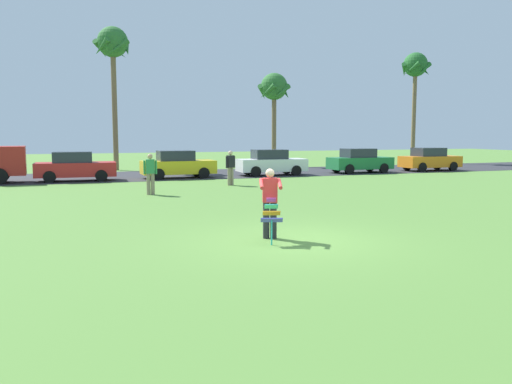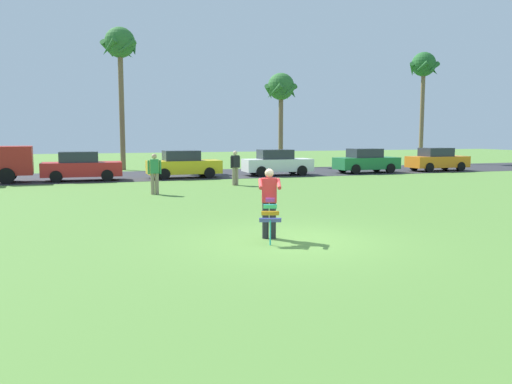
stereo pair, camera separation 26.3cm
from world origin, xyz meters
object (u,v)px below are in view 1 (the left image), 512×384
(kite_held, at_px, (271,214))
(parked_car_orange, at_px, (430,160))
(parked_car_yellow, at_px, (178,165))
(palm_tree_far_left, at_px, (415,70))
(person_kite_flyer, at_px, (270,200))
(person_walker_near, at_px, (150,173))
(palm_tree_right_near, at_px, (113,49))
(person_walker_far, at_px, (231,167))
(parked_car_green, at_px, (360,161))
(parked_car_white, at_px, (271,163))
(palm_tree_centre_far, at_px, (274,90))
(parked_car_red, at_px, (75,167))

(kite_held, xyz_separation_m, parked_car_orange, (19.34, 18.81, 0.08))
(parked_car_yellow, xyz_separation_m, palm_tree_far_left, (23.17, 9.27, 7.37))
(person_kite_flyer, bearing_deg, person_walker_near, 97.28)
(kite_held, relative_size, palm_tree_far_left, 0.11)
(person_kite_flyer, distance_m, person_walker_near, 10.50)
(palm_tree_right_near, height_order, person_walker_far, palm_tree_right_near)
(kite_held, bearing_deg, parked_car_green, 53.85)
(parked_car_white, height_order, palm_tree_centre_far, palm_tree_centre_far)
(person_kite_flyer, xyz_separation_m, parked_car_orange, (19.15, 18.23, -0.18))
(person_kite_flyer, height_order, palm_tree_centre_far, palm_tree_centre_far)
(person_kite_flyer, bearing_deg, parked_car_white, 68.25)
(parked_car_red, distance_m, parked_car_yellow, 5.64)
(palm_tree_far_left, bearing_deg, person_walker_near, -146.62)
(palm_tree_right_near, bearing_deg, person_walker_near, -90.07)
(parked_car_green, relative_size, person_walker_far, 2.45)
(person_kite_flyer, relative_size, parked_car_red, 0.41)
(palm_tree_centre_far, height_order, person_walker_near, palm_tree_centre_far)
(parked_car_yellow, bearing_deg, parked_car_red, 179.98)
(parked_car_orange, xyz_separation_m, person_walker_near, (-20.48, -7.82, 0.16))
(parked_car_white, relative_size, parked_car_orange, 1.01)
(kite_held, distance_m, palm_tree_far_left, 38.19)
(parked_car_white, xyz_separation_m, palm_tree_far_left, (17.33, 9.27, 7.37))
(person_walker_far, bearing_deg, palm_tree_centre_far, 60.20)
(kite_held, bearing_deg, person_walker_near, 95.92)
(parked_car_orange, relative_size, person_walker_far, 2.44)
(parked_car_green, xyz_separation_m, palm_tree_far_left, (11.05, 9.27, 7.37))
(kite_held, height_order, person_walker_near, person_walker_near)
(person_walker_near, relative_size, person_walker_far, 1.00)
(parked_car_orange, distance_m, person_walker_far, 16.88)
(person_kite_flyer, bearing_deg, palm_tree_far_left, 48.18)
(parked_car_yellow, relative_size, palm_tree_centre_far, 0.58)
(parked_car_yellow, xyz_separation_m, parked_car_green, (12.12, -0.00, 0.00))
(person_walker_far, bearing_deg, parked_car_white, 50.46)
(person_kite_flyer, distance_m, palm_tree_centre_far, 29.50)
(person_kite_flyer, bearing_deg, parked_car_yellow, 85.50)
(person_kite_flyer, height_order, parked_car_white, person_kite_flyer)
(parked_car_orange, xyz_separation_m, person_walker_far, (-16.09, -5.11, 0.16))
(palm_tree_far_left, relative_size, person_walker_near, 5.58)
(person_walker_far, bearing_deg, parked_car_red, 144.88)
(parked_car_red, relative_size, parked_car_orange, 1.01)
(palm_tree_centre_far, bearing_deg, parked_car_green, -73.42)
(person_walker_far, bearing_deg, palm_tree_right_near, 108.32)
(kite_held, height_order, palm_tree_right_near, palm_tree_right_near)
(parked_car_green, height_order, person_walker_near, person_walker_near)
(palm_tree_right_near, xyz_separation_m, palm_tree_far_left, (25.91, 1.18, -0.23))
(person_walker_far, bearing_deg, parked_car_orange, 17.61)
(parked_car_red, relative_size, person_walker_far, 2.46)
(kite_held, bearing_deg, person_walker_far, 76.66)
(palm_tree_centre_far, bearing_deg, person_walker_far, -119.80)
(parked_car_white, bearing_deg, kite_held, -111.64)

